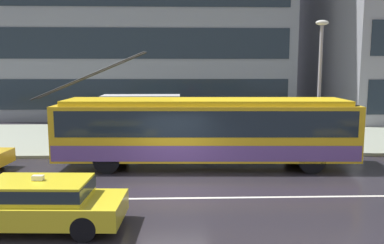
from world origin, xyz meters
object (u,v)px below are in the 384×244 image
object	(u,v)px
trolleybus	(206,130)
pedestrian_at_shelter	(206,117)
pedestrian_approaching_curb	(139,125)
pedestrian_walking_past	(241,118)
street_lamp	(320,74)
bus_shelter	(142,108)
taxi_oncoming_near	(35,202)

from	to	relation	value
trolleybus	pedestrian_at_shelter	xyz separation A→B (m)	(0.22, 2.77, 0.19)
pedestrian_approaching_curb	pedestrian_walking_past	distance (m)	5.32
pedestrian_at_shelter	pedestrian_walking_past	size ratio (longest dim) A/B	1.03
pedestrian_walking_past	pedestrian_approaching_curb	bearing A→B (deg)	166.30
pedestrian_at_shelter	trolleybus	bearing A→B (deg)	-94.56
pedestrian_approaching_curb	street_lamp	world-z (taller)	street_lamp
street_lamp	pedestrian_at_shelter	bearing A→B (deg)	173.61
street_lamp	bus_shelter	bearing A→B (deg)	167.96
taxi_oncoming_near	street_lamp	distance (m)	13.62
taxi_oncoming_near	pedestrian_at_shelter	bearing A→B (deg)	60.85
trolleybus	pedestrian_walking_past	bearing A→B (deg)	58.32
trolleybus	bus_shelter	xyz separation A→B (m)	(-2.99, 3.98, 0.48)
pedestrian_walking_past	pedestrian_at_shelter	bearing A→B (deg)	-166.94
street_lamp	trolleybus	bearing A→B (deg)	-158.20
bus_shelter	street_lamp	xyz separation A→B (m)	(8.44, -1.80, 1.75)
pedestrian_approaching_curb	street_lamp	bearing A→B (deg)	-14.55
trolleybus	pedestrian_walking_past	xyz separation A→B (m)	(1.95, 3.17, 0.08)
pedestrian_at_shelter	pedestrian_approaching_curb	distance (m)	3.85
pedestrian_at_shelter	pedestrian_walking_past	bearing A→B (deg)	13.06
bus_shelter	pedestrian_walking_past	xyz separation A→B (m)	(4.95, -0.81, -0.40)
taxi_oncoming_near	street_lamp	bearing A→B (deg)	39.39
bus_shelter	taxi_oncoming_near	bearing A→B (deg)	-100.04
taxi_oncoming_near	pedestrian_approaching_curb	xyz separation A→B (m)	(1.61, 10.66, 0.41)
trolleybus	pedestrian_approaching_curb	size ratio (longest dim) A/B	7.95
taxi_oncoming_near	bus_shelter	distance (m)	10.46
trolleybus	pedestrian_walking_past	size ratio (longest dim) A/B	6.77
pedestrian_approaching_curb	street_lamp	xyz separation A→B (m)	(8.64, -2.24, 2.68)
taxi_oncoming_near	pedestrian_approaching_curb	world-z (taller)	pedestrian_approaching_curb
trolleybus	street_lamp	world-z (taller)	street_lamp
pedestrian_approaching_curb	pedestrian_walking_past	world-z (taller)	pedestrian_walking_past
pedestrian_approaching_curb	bus_shelter	bearing A→B (deg)	-65.80
trolleybus	taxi_oncoming_near	distance (m)	7.92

